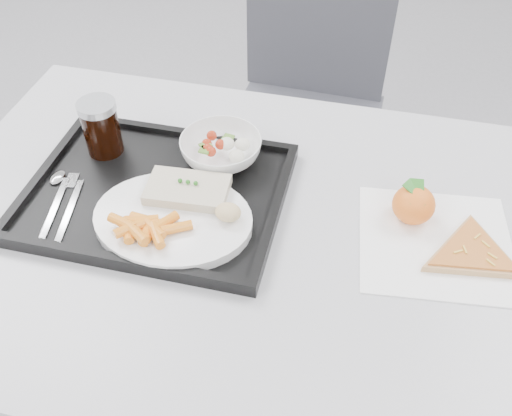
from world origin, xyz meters
The scene contains 14 objects.
table centered at (0.00, 0.30, 0.68)m, with size 1.20×0.80×0.75m.
chair centered at (-0.04, 1.06, 0.54)m, with size 0.44×0.44×0.93m.
tray centered at (-0.20, 0.33, 0.76)m, with size 0.45×0.35×0.03m.
dinner_plate centered at (-0.14, 0.26, 0.77)m, with size 0.27×0.27×0.02m.
fish_fillet centered at (-0.14, 0.32, 0.79)m, with size 0.15×0.09×0.03m.
bread_roll centered at (-0.05, 0.28, 0.80)m, with size 0.05×0.05×0.03m.
salad_bowl centered at (-0.11, 0.44, 0.79)m, with size 0.15×0.15×0.05m.
cola_glass centered at (-0.33, 0.42, 0.82)m, with size 0.07×0.07×0.11m.
cutlery centered at (-0.36, 0.28, 0.77)m, with size 0.10×0.17×0.01m.
napkin centered at (0.29, 0.33, 0.75)m, with size 0.27×0.27×0.00m.
tangerine centered at (0.25, 0.38, 0.79)m, with size 0.09×0.09×0.07m.
pizza_slice centered at (0.34, 0.32, 0.76)m, with size 0.26×0.26×0.02m.
carrot_pile centered at (-0.17, 0.22, 0.79)m, with size 0.14×0.08×0.03m.
salad_contents centered at (-0.10, 0.44, 0.80)m, with size 0.09×0.07×0.02m.
Camera 1 is at (0.15, -0.35, 1.46)m, focal length 40.00 mm.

